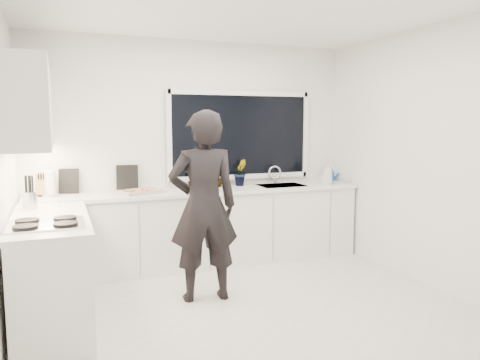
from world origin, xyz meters
name	(u,v)px	position (x,y,z in m)	size (l,w,h in m)	color
floor	(248,309)	(0.00, 0.00, -0.01)	(4.00, 3.50, 0.02)	beige
wall_back	(195,152)	(0.00, 1.76, 1.35)	(4.00, 0.02, 2.70)	white
wall_right	(426,157)	(2.01, 0.00, 1.35)	(0.02, 3.50, 2.70)	white
ceiling	(249,5)	(0.00, 0.00, 2.71)	(4.00, 3.50, 0.02)	white
window	(241,135)	(0.60, 1.73, 1.55)	(1.80, 0.02, 1.00)	black
base_cabinets_back	(202,229)	(0.00, 1.45, 0.44)	(3.92, 0.58, 0.88)	white
base_cabinets_left	(52,272)	(-1.67, 0.35, 0.44)	(0.58, 1.60, 0.88)	white
countertop_back	(202,191)	(0.00, 1.44, 0.90)	(3.94, 0.62, 0.04)	silver
countertop_left	(50,219)	(-1.67, 0.35, 0.90)	(0.62, 1.60, 0.04)	silver
upper_cabinets	(30,107)	(-1.79, 0.70, 1.85)	(0.34, 2.10, 0.70)	white
sink	(281,189)	(1.05, 1.45, 0.87)	(0.58, 0.42, 0.14)	silver
faucet	(275,175)	(1.05, 1.65, 1.03)	(0.03, 0.03, 0.22)	silver
stovetop	(46,224)	(-1.69, 0.00, 0.94)	(0.56, 0.48, 0.03)	black
person	(204,206)	(-0.31, 0.38, 0.91)	(0.67, 0.44, 1.83)	black
pizza_tray	(141,192)	(-0.73, 1.42, 0.94)	(0.48, 0.35, 0.03)	silver
pizza	(141,190)	(-0.73, 1.42, 0.95)	(0.44, 0.31, 0.01)	red
watering_can	(329,176)	(1.85, 1.61, 0.98)	(0.14, 0.14, 0.13)	#124BAC
paper_towel_roll	(50,184)	(-1.68, 1.55, 1.05)	(0.11, 0.11, 0.26)	silver
knife_block	(43,186)	(-1.75, 1.59, 1.03)	(0.13, 0.10, 0.22)	olive
utensil_crock	(30,200)	(-1.84, 0.80, 1.00)	(0.13, 0.13, 0.16)	#B5B5B9
picture_frame_large	(69,181)	(-1.48, 1.69, 1.06)	(0.22, 0.02, 0.28)	black
picture_frame_small	(127,178)	(-0.84, 1.69, 1.07)	(0.25, 0.02, 0.30)	black
herb_plants	(222,175)	(0.31, 1.61, 1.07)	(0.80, 0.23, 0.33)	#26662D
soap_bottles	(327,174)	(1.63, 1.30, 1.05)	(0.18, 0.16, 0.29)	#D8BF66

